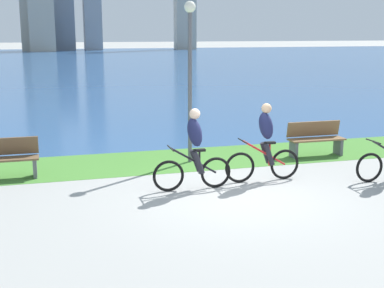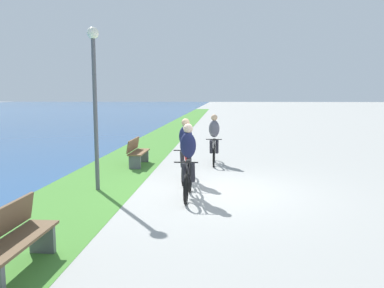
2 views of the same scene
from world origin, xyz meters
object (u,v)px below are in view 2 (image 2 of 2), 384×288
object	(u,v)px
bench_near_path	(13,240)
bench_far_along_path	(137,152)
cyclist_lead	(188,161)
cyclist_distant_rear	(214,140)
cyclist_trailing	(186,151)
lamppost_tall	(95,85)

from	to	relation	value
bench_near_path	bench_far_along_path	distance (m)	7.73
cyclist_lead	bench_near_path	world-z (taller)	cyclist_lead
bench_far_along_path	cyclist_distant_rear	bearing A→B (deg)	-79.35
bench_far_along_path	cyclist_trailing	bearing A→B (deg)	-140.73
cyclist_trailing	bench_far_along_path	size ratio (longest dim) A/B	1.15
bench_far_along_path	lamppost_tall	xyz separation A→B (m)	(-3.35, 0.25, 2.11)
bench_near_path	cyclist_lead	bearing A→B (deg)	-26.85
bench_near_path	bench_far_along_path	xyz separation A→B (m)	(7.73, 0.10, 0.00)
cyclist_trailing	bench_far_along_path	xyz separation A→B (m)	(2.24, 1.83, -0.39)
cyclist_lead	lamppost_tall	bearing A→B (deg)	76.61
cyclist_lead	lamppost_tall	size ratio (longest dim) A/B	0.43
bench_far_along_path	lamppost_tall	size ratio (longest dim) A/B	0.38
bench_near_path	bench_far_along_path	size ratio (longest dim) A/B	1.00
bench_near_path	cyclist_trailing	bearing A→B (deg)	-17.53
cyclist_lead	lamppost_tall	xyz separation A→B (m)	(0.55, 2.29, 1.72)
cyclist_distant_rear	lamppost_tall	bearing A→B (deg)	143.79
cyclist_lead	bench_far_along_path	xyz separation A→B (m)	(3.89, 2.04, -0.39)
bench_far_along_path	bench_near_path	bearing A→B (deg)	-179.26
cyclist_lead	bench_far_along_path	bearing A→B (deg)	27.67
lamppost_tall	cyclist_trailing	bearing A→B (deg)	-62.01
cyclist_distant_rear	bench_far_along_path	size ratio (longest dim) A/B	1.15
cyclist_trailing	bench_near_path	size ratio (longest dim) A/B	1.15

